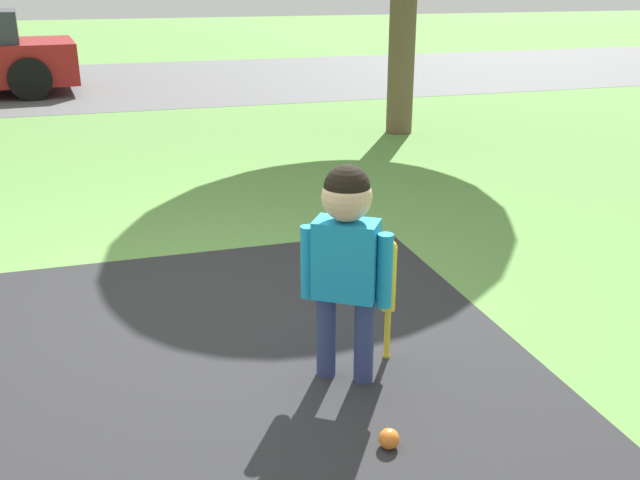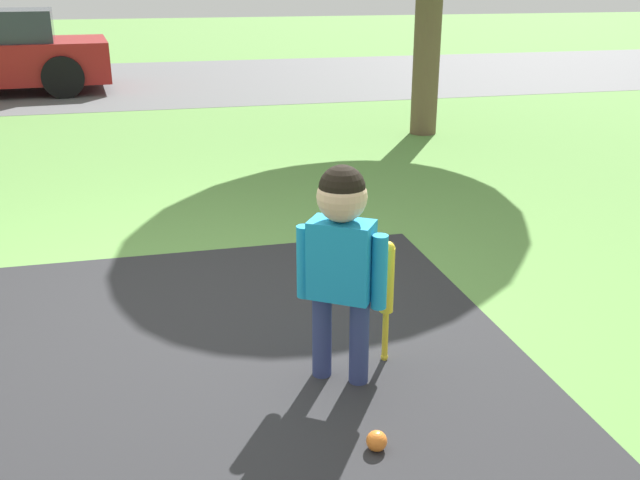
{
  "view_description": "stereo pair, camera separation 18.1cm",
  "coord_description": "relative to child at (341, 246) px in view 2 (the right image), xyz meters",
  "views": [
    {
      "loc": [
        -0.25,
        -3.6,
        1.79
      ],
      "look_at": [
        0.71,
        -0.42,
        0.55
      ],
      "focal_mm": 40.0,
      "sensor_mm": 36.0,
      "label": 1
    },
    {
      "loc": [
        -0.08,
        -3.65,
        1.79
      ],
      "look_at": [
        0.71,
        -0.42,
        0.55
      ],
      "focal_mm": 40.0,
      "sensor_mm": 36.0,
      "label": 2
    }
  ],
  "objects": [
    {
      "name": "street_strip",
      "position": [
        -0.71,
        10.51,
        -0.67
      ],
      "size": [
        40.0,
        6.0,
        0.01
      ],
      "color": "#59595B",
      "rests_on": "ground"
    },
    {
      "name": "sports_ball",
      "position": [
        0.0,
        -0.56,
        -0.63
      ],
      "size": [
        0.09,
        0.09,
        0.09
      ],
      "color": "orange",
      "rests_on": "ground"
    },
    {
      "name": "ground_plane",
      "position": [
        -0.71,
        0.82,
        -0.67
      ],
      "size": [
        60.0,
        60.0,
        0.0
      ],
      "primitive_type": "plane",
      "color": "#5B8C42"
    },
    {
      "name": "child",
      "position": [
        0.0,
        0.0,
        0.0
      ],
      "size": [
        0.37,
        0.29,
        1.04
      ],
      "rotation": [
        0.0,
        0.0,
        -0.58
      ],
      "color": "navy",
      "rests_on": "ground"
    },
    {
      "name": "baseball_bat",
      "position": [
        0.26,
        0.11,
        -0.27
      ],
      "size": [
        0.07,
        0.07,
        0.63
      ],
      "color": "yellow",
      "rests_on": "ground"
    }
  ]
}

